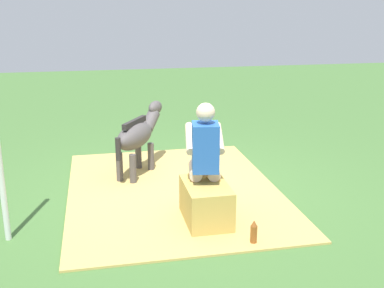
{
  "coord_description": "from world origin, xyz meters",
  "views": [
    {
      "loc": [
        -5.63,
        1.03,
        2.31
      ],
      "look_at": [
        0.2,
        -0.18,
        0.55
      ],
      "focal_mm": 44.25,
      "sensor_mm": 36.0,
      "label": 1
    }
  ],
  "objects_px": {
    "hay_bale": "(206,203)",
    "pony_standing": "(138,135)",
    "soda_bottle": "(254,233)",
    "person_seated": "(205,155)"
  },
  "relations": [
    {
      "from": "person_seated",
      "to": "pony_standing",
      "type": "height_order",
      "value": "person_seated"
    },
    {
      "from": "person_seated",
      "to": "soda_bottle",
      "type": "relative_size",
      "value": 5.04
    },
    {
      "from": "hay_bale",
      "to": "soda_bottle",
      "type": "relative_size",
      "value": 2.75
    },
    {
      "from": "hay_bale",
      "to": "pony_standing",
      "type": "height_order",
      "value": "pony_standing"
    },
    {
      "from": "person_seated",
      "to": "soda_bottle",
      "type": "height_order",
      "value": "person_seated"
    },
    {
      "from": "soda_bottle",
      "to": "hay_bale",
      "type": "bearing_deg",
      "value": 30.77
    },
    {
      "from": "hay_bale",
      "to": "pony_standing",
      "type": "bearing_deg",
      "value": 18.8
    },
    {
      "from": "pony_standing",
      "to": "person_seated",
      "type": "bearing_deg",
      "value": -158.76
    },
    {
      "from": "hay_bale",
      "to": "person_seated",
      "type": "height_order",
      "value": "person_seated"
    },
    {
      "from": "pony_standing",
      "to": "soda_bottle",
      "type": "height_order",
      "value": "pony_standing"
    }
  ]
}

